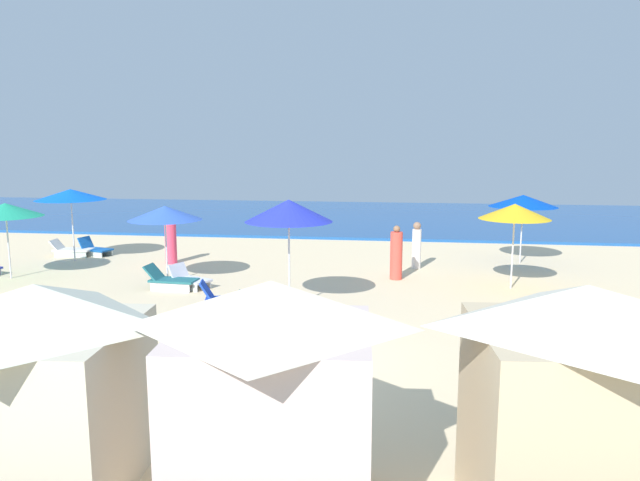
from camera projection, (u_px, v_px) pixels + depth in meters
ground_plane at (271, 358)px, 11.56m from camera, size 60.00×60.00×0.00m
ocean at (357, 217)px, 33.24m from camera, size 60.00×15.62×0.12m
cabana_1 at (42, 385)px, 7.05m from camera, size 2.51×2.51×2.54m
cabana_2 at (273, 397)px, 6.49m from camera, size 2.46×2.23×2.71m
cabana_3 at (580, 411)px, 6.12m from camera, size 2.51×2.29×2.75m
umbrella_0 at (71, 195)px, 20.72m from camera, size 2.39×2.39×2.56m
lounge_chair_0_0 at (71, 250)px, 21.95m from camera, size 1.50×0.74×0.62m
lounge_chair_0_1 at (94, 249)px, 22.09m from camera, size 1.31×0.90×0.68m
umbrella_1 at (5, 210)px, 18.07m from camera, size 2.17×2.17×2.34m
umbrella_2 at (289, 211)px, 14.62m from camera, size 2.18×2.18×2.77m
lounge_chair_2_0 at (260, 312)px, 13.84m from camera, size 1.45×0.75×0.69m
lounge_chair_2_1 at (227, 299)px, 14.96m from camera, size 1.54×0.88×0.73m
umbrella_3 at (523, 201)px, 20.41m from camera, size 2.32×2.32×2.38m
umbrella_4 at (515, 212)px, 16.77m from camera, size 2.00×2.00×2.45m
umbrella_5 at (165, 213)px, 17.53m from camera, size 2.18×2.18×2.31m
lounge_chair_5_0 at (170, 280)px, 16.94m from camera, size 1.51×0.72×0.71m
lounge_chair_5_1 at (189, 279)px, 17.16m from camera, size 1.34×1.07×0.67m
beachgoer_0 at (396, 255)px, 18.15m from camera, size 0.51×0.51×1.67m
beachgoer_1 at (417, 246)px, 19.72m from camera, size 0.42×0.42×1.57m
beachgoer_2 at (171, 243)px, 20.57m from camera, size 0.56×0.56×1.58m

